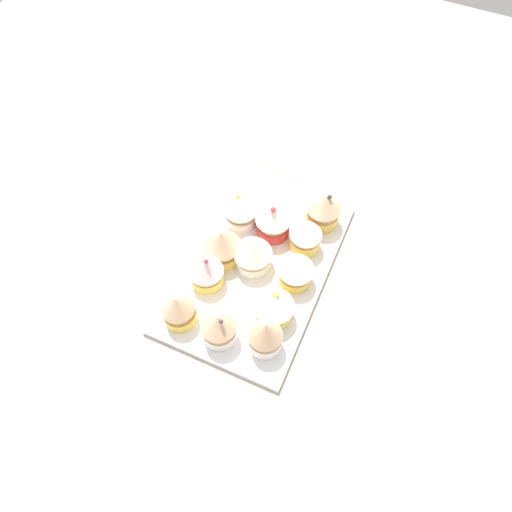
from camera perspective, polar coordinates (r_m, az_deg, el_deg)
name	(u,v)px	position (r cm, az deg, el deg)	size (l,w,h in cm)	color
ground_plane	(256,272)	(86.54, 0.00, -1.90)	(180.00, 180.00, 3.00)	#B2A899
baking_tray	(256,267)	(84.70, 0.00, -1.23)	(36.90, 23.57, 1.20)	silver
cupcake_0	(265,335)	(74.35, 1.11, -9.16)	(5.36, 5.36, 8.02)	white
cupcake_1	(274,306)	(76.84, 2.09, -5.81)	(6.50, 6.50, 7.14)	#EFC651
cupcake_2	(296,270)	(80.01, 4.65, -1.64)	(6.05, 6.05, 6.54)	#EFC651
cupcake_3	(306,235)	(83.62, 5.81, 2.39)	(5.54, 5.54, 6.65)	#EFC651
cupcake_4	(324,209)	(86.72, 7.88, 5.45)	(6.23, 6.23, 7.48)	#EFC651
cupcake_5	(220,327)	(75.42, -4.16, -8.28)	(5.68, 5.68, 7.40)	white
cupcake_6	(254,250)	(81.12, -0.25, 0.68)	(6.51, 6.51, 7.45)	white
cupcake_7	(275,220)	(84.52, 2.18, 4.20)	(6.28, 6.28, 7.67)	#D1333D
cupcake_8	(178,309)	(77.46, -9.03, -6.07)	(5.34, 5.34, 7.17)	#EFC651
cupcake_9	(206,270)	(79.93, -5.83, -1.59)	(5.84, 5.84, 7.38)	#EFC651
cupcake_10	(222,245)	(81.85, -3.98, 1.33)	(6.35, 6.35, 7.56)	#EFC651
cupcake_11	(241,209)	(86.33, -1.77, 5.43)	(6.14, 6.14, 6.83)	white
napkin	(290,148)	(101.45, 3.98, 12.42)	(12.47, 10.76, 0.60)	white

